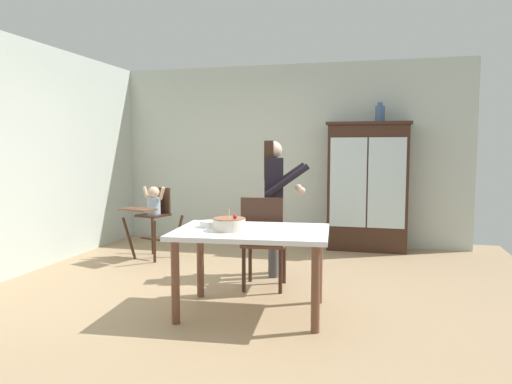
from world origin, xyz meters
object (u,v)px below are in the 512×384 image
object	(u,v)px
dining_table	(252,241)
birthday_cake	(229,224)
serving_bowl	(209,224)
high_chair_with_toddler	(153,209)
dining_chair_far_side	(263,236)
ceramic_vase	(380,113)
adult_person	(274,191)
china_cabinet	(367,186)

from	to	relation	value
dining_table	birthday_cake	distance (m)	0.25
birthday_cake	serving_bowl	world-z (taller)	birthday_cake
high_chair_with_toddler	dining_chair_far_side	size ratio (longest dim) A/B	0.99
serving_bowl	ceramic_vase	bearing A→B (deg)	62.97
ceramic_vase	birthday_cake	bearing A→B (deg)	-112.53
adult_person	birthday_cake	size ratio (longest dim) A/B	5.47
birthday_cake	dining_table	bearing A→B (deg)	25.23
ceramic_vase	dining_chair_far_side	bearing A→B (deg)	-116.50
ceramic_vase	adult_person	distance (m)	2.24
china_cabinet	serving_bowl	world-z (taller)	china_cabinet
high_chair_with_toddler	serving_bowl	size ratio (longest dim) A/B	5.28
birthday_cake	serving_bowl	size ratio (longest dim) A/B	1.56
ceramic_vase	adult_person	world-z (taller)	ceramic_vase
adult_person	dining_table	world-z (taller)	adult_person
dining_chair_far_side	china_cabinet	bearing A→B (deg)	-118.52
high_chair_with_toddler	serving_bowl	xyz separation A→B (m)	(1.38, -1.66, 0.11)
china_cabinet	ceramic_vase	world-z (taller)	ceramic_vase
adult_person	birthday_cake	bearing A→B (deg)	161.28
china_cabinet	high_chair_with_toddler	distance (m)	2.99
birthday_cake	dining_chair_far_side	size ratio (longest dim) A/B	0.29
dining_table	birthday_cake	world-z (taller)	birthday_cake
serving_bowl	dining_chair_far_side	distance (m)	0.75
ceramic_vase	adult_person	size ratio (longest dim) A/B	0.18
dining_chair_far_side	high_chair_with_toddler	bearing A→B (deg)	-35.92
china_cabinet	high_chair_with_toddler	bearing A→B (deg)	-155.56
adult_person	dining_chair_far_side	bearing A→B (deg)	167.36
birthday_cake	dining_chair_far_side	world-z (taller)	dining_chair_far_side
dining_table	adult_person	bearing A→B (deg)	93.20
china_cabinet	birthday_cake	bearing A→B (deg)	-110.09
ceramic_vase	high_chair_with_toddler	size ratio (longest dim) A/B	0.28
china_cabinet	adult_person	bearing A→B (deg)	-120.88
china_cabinet	adult_person	size ratio (longest dim) A/B	1.18
high_chair_with_toddler	adult_person	bearing A→B (deg)	1.82
ceramic_vase	dining_chair_far_side	xyz separation A→B (m)	(-1.13, -2.27, -1.38)
ceramic_vase	dining_table	distance (m)	3.38
ceramic_vase	serving_bowl	size ratio (longest dim) A/B	1.50
dining_chair_far_side	ceramic_vase	bearing A→B (deg)	-121.59
ceramic_vase	serving_bowl	world-z (taller)	ceramic_vase
china_cabinet	dining_table	world-z (taller)	china_cabinet
dining_table	dining_chair_far_side	xyz separation A→B (m)	(-0.05, 0.67, -0.08)
adult_person	dining_chair_far_side	xyz separation A→B (m)	(0.02, -0.60, -0.41)
adult_person	birthday_cake	xyz separation A→B (m)	(-0.11, -1.35, -0.17)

